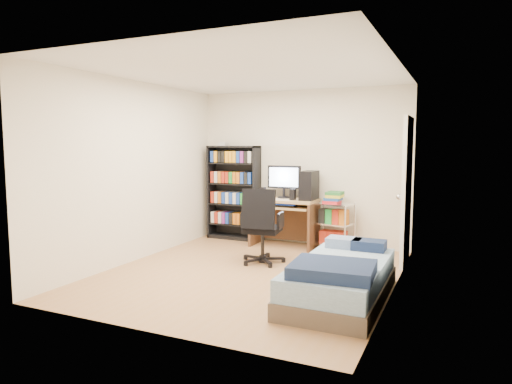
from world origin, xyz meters
The scene contains 7 objects.
room centered at (0.00, 0.00, 1.25)m, with size 3.58×4.08×2.58m.
media_shelf centered at (-1.17, 1.84, 0.82)m, with size 0.90×0.30×1.67m.
computer_desk centered at (-0.05, 1.69, 0.70)m, with size 1.02×0.59×1.29m.
office_chair centered at (-0.06, 0.52, 0.33)m, with size 0.70×0.70×1.04m.
wire_cart centered at (0.63, 1.69, 0.59)m, with size 0.62×0.49×0.90m.
bed centered at (1.28, -0.50, 0.23)m, with size 0.90×1.80×0.51m.
door centered at (1.72, 1.35, 1.00)m, with size 0.12×0.80×2.00m.
Camera 1 is at (2.40, -5.10, 1.63)m, focal length 32.00 mm.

